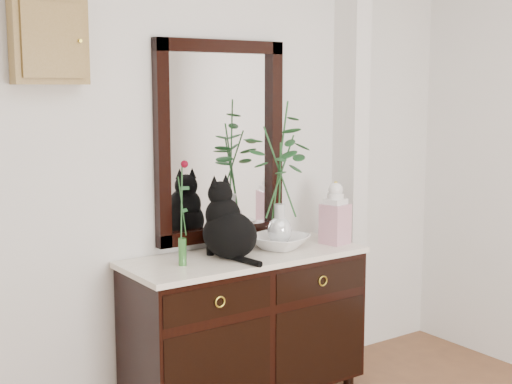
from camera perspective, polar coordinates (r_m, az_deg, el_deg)
wall_back at (r=3.90m, az=-4.16°, el=2.68°), size 3.60×0.04×2.70m
pilaster at (r=4.44m, az=7.56°, el=3.33°), size 0.12×0.20×2.70m
sideboard at (r=3.94m, az=-0.85°, el=-10.33°), size 1.33×0.52×0.82m
wall_mirror at (r=3.93m, az=-2.82°, el=4.05°), size 0.80×0.06×1.10m
key_cabinet at (r=3.49m, az=-16.23°, el=11.54°), size 0.35×0.10×0.40m
cat at (r=3.72m, az=-2.13°, el=-2.20°), size 0.33×0.38×0.41m
lotus_bowl at (r=3.95m, az=1.90°, el=-4.01°), size 0.41×0.41×0.08m
vase_branches at (r=3.89m, az=1.93°, el=1.53°), size 0.45×0.45×0.81m
bud_vase_rose at (r=3.56m, az=-5.96°, el=-1.65°), size 0.07×0.07×0.54m
ginger_jar at (r=4.08m, az=6.36°, el=-1.61°), size 0.16×0.16×0.36m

